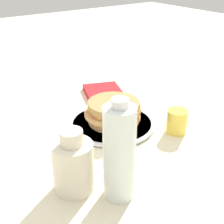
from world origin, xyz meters
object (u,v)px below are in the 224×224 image
at_px(plate, 112,124).
at_px(pancake_stack, 113,112).
at_px(cream_jug, 73,165).
at_px(juice_glass, 177,121).
at_px(water_bottle_near, 119,153).

bearing_deg(plate, pancake_stack, 36.42).
distance_m(pancake_stack, cream_jug, 0.30).
distance_m(juice_glass, water_bottle_near, 0.33).
relative_size(pancake_stack, juice_glass, 2.36).
distance_m(plate, juice_glass, 0.20).
bearing_deg(juice_glass, water_bottle_near, -68.89).
bearing_deg(plate, juice_glass, 43.03).
bearing_deg(juice_glass, plate, -136.97).
distance_m(juice_glass, cream_jug, 0.37).
distance_m(plate, pancake_stack, 0.04).
relative_size(plate, water_bottle_near, 1.14).
xyz_separation_m(plate, cream_jug, (0.18, -0.24, 0.06)).
height_order(pancake_stack, cream_jug, cream_jug).
distance_m(pancake_stack, water_bottle_near, 0.31).
relative_size(pancake_stack, water_bottle_near, 0.73).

